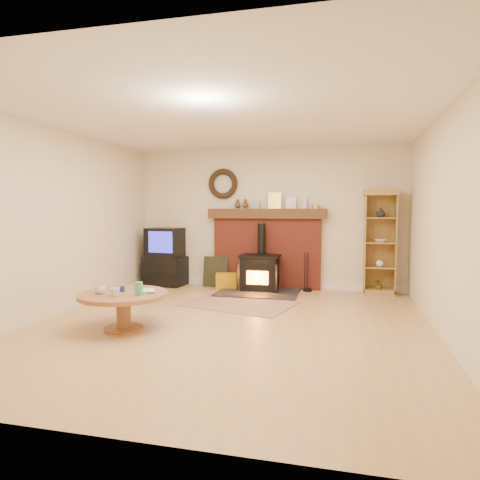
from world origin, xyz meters
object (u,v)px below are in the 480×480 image
(tv_unit, at_px, (165,258))
(coffee_table, at_px, (123,300))
(wood_stove, at_px, (260,274))
(curio_cabinet, at_px, (380,242))

(tv_unit, relative_size, coffee_table, 1.02)
(tv_unit, bearing_deg, coffee_table, -76.09)
(wood_stove, bearing_deg, curio_cabinet, 7.91)
(wood_stove, relative_size, coffee_table, 1.29)
(wood_stove, distance_m, curio_cabinet, 2.16)
(tv_unit, distance_m, coffee_table, 3.04)
(wood_stove, xyz_separation_m, coffee_table, (-1.17, -2.74, 0.06))
(wood_stove, bearing_deg, tv_unit, 173.96)
(curio_cabinet, distance_m, coffee_table, 4.46)
(tv_unit, bearing_deg, curio_cabinet, 1.22)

